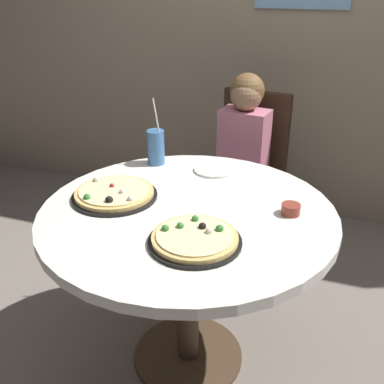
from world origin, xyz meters
TOP-DOWN VIEW (x-y plane):
  - ground_plane at (0.00, 0.00)m, footprint 8.00×8.00m
  - dining_table at (0.00, 0.00)m, footprint 1.12×1.12m
  - chair_wooden at (0.01, 1.03)m, footprint 0.45×0.45m
  - diner_child at (-0.01, 0.84)m, footprint 0.30×0.43m
  - pizza_veggie at (0.10, -0.21)m, footprint 0.31×0.31m
  - pizza_cheese at (-0.31, 0.00)m, footprint 0.34×0.34m
  - soda_cup at (-0.29, 0.38)m, footprint 0.08×0.08m
  - sauce_bowl at (0.37, 0.09)m, footprint 0.07×0.07m
  - plate_small at (-0.01, 0.38)m, footprint 0.18×0.18m

SIDE VIEW (x-z plane):
  - ground_plane at x=0.00m, z-range 0.00..0.00m
  - diner_child at x=-0.01m, z-range -0.06..1.02m
  - chair_wooden at x=0.01m, z-range 0.06..1.01m
  - dining_table at x=0.00m, z-range 0.27..1.02m
  - plate_small at x=-0.01m, z-range 0.75..0.76m
  - pizza_cheese at x=-0.31m, z-range 0.74..0.79m
  - pizza_veggie at x=0.10m, z-range 0.74..0.79m
  - sauce_bowl at x=0.37m, z-range 0.75..0.79m
  - soda_cup at x=-0.29m, z-range 0.68..0.98m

